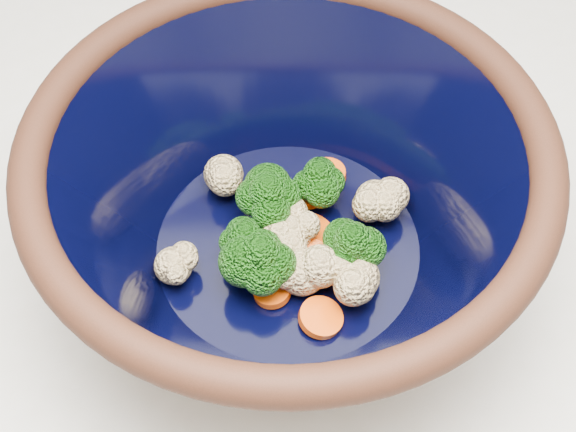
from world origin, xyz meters
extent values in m
cube|color=silver|center=(0.00, 0.00, 0.45)|extent=(1.20, 1.20, 0.90)
cylinder|color=black|center=(-0.07, -0.10, 0.91)|extent=(0.20, 0.20, 0.01)
torus|color=black|center=(-0.07, -0.10, 1.03)|extent=(0.33, 0.33, 0.02)
cylinder|color=black|center=(-0.07, -0.10, 0.93)|extent=(0.19, 0.19, 0.00)
cylinder|color=#608442|center=(-0.05, -0.06, 0.94)|extent=(0.01, 0.01, 0.02)
ellipsoid|color=#1D5E12|center=(-0.05, -0.06, 0.96)|extent=(0.04, 0.04, 0.03)
cylinder|color=#608442|center=(-0.09, -0.13, 0.94)|extent=(0.01, 0.01, 0.02)
ellipsoid|color=#1D5E12|center=(-0.09, -0.13, 0.97)|extent=(0.04, 0.04, 0.04)
cylinder|color=#608442|center=(-0.08, -0.08, 0.94)|extent=(0.01, 0.01, 0.02)
ellipsoid|color=#1D5E12|center=(-0.08, -0.08, 0.97)|extent=(0.04, 0.04, 0.04)
cylinder|color=#608442|center=(-0.03, -0.12, 0.94)|extent=(0.01, 0.01, 0.02)
ellipsoid|color=#1D5E12|center=(-0.03, -0.12, 0.97)|extent=(0.04, 0.04, 0.03)
cylinder|color=#608442|center=(-0.10, -0.11, 0.94)|extent=(0.01, 0.01, 0.02)
ellipsoid|color=#1D5E12|center=(-0.10, -0.11, 0.96)|extent=(0.04, 0.04, 0.03)
sphere|color=beige|center=(-0.15, -0.12, 0.95)|extent=(0.03, 0.03, 0.03)
sphere|color=beige|center=(-0.12, -0.05, 0.95)|extent=(0.03, 0.03, 0.03)
sphere|color=beige|center=(-0.08, -0.11, 0.95)|extent=(0.03, 0.03, 0.03)
sphere|color=beige|center=(-0.03, -0.14, 0.95)|extent=(0.03, 0.03, 0.03)
sphere|color=beige|center=(-0.07, -0.09, 0.95)|extent=(0.03, 0.03, 0.03)
sphere|color=beige|center=(-0.01, -0.07, 0.95)|extent=(0.03, 0.03, 0.03)
sphere|color=beige|center=(-0.07, -0.10, 0.95)|extent=(0.03, 0.03, 0.03)
sphere|color=beige|center=(-0.06, -0.13, 0.95)|extent=(0.03, 0.03, 0.03)
cylinder|color=#FB510A|center=(-0.07, -0.10, 0.94)|extent=(0.03, 0.03, 0.01)
cylinder|color=#FB510A|center=(-0.04, -0.04, 0.94)|extent=(0.03, 0.03, 0.01)
cylinder|color=#FB510A|center=(-0.05, -0.16, 0.94)|extent=(0.03, 0.03, 0.01)
cylinder|color=#FB510A|center=(-0.06, -0.12, 0.94)|extent=(0.03, 0.03, 0.01)
cylinder|color=#FB510A|center=(-0.05, -0.09, 0.94)|extent=(0.03, 0.03, 0.01)
cylinder|color=#FB510A|center=(-0.06, -0.06, 0.94)|extent=(0.03, 0.03, 0.01)
cylinder|color=#FB510A|center=(-0.08, -0.14, 0.94)|extent=(0.03, 0.03, 0.01)
camera|label=1|loc=(-0.07, -0.42, 1.40)|focal=50.00mm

